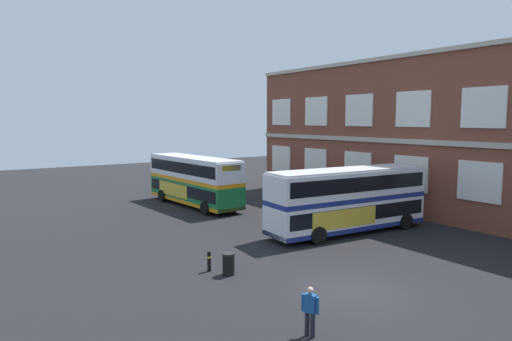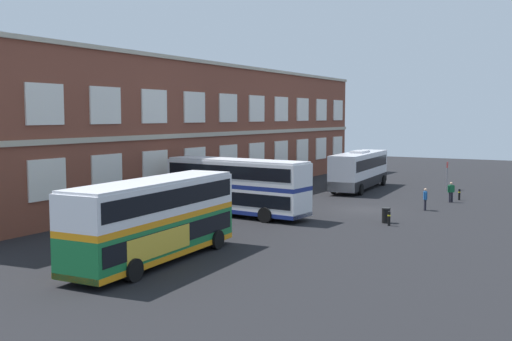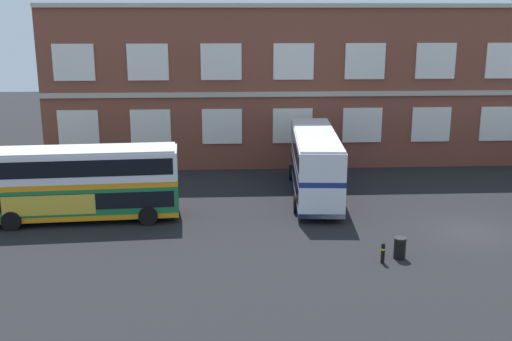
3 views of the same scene
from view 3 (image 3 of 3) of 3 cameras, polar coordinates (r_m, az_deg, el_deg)
The scene contains 6 objects.
ground_plane at distance 35.67m, azimuth 18.23°, elevation -4.43°, with size 120.00×120.00×0.00m, color black.
brick_terminal_building at distance 50.04m, azimuth 14.88°, elevation 7.91°, with size 56.57×8.19×11.88m.
double_decker_near at distance 34.63m, azimuth -16.50°, elevation -1.13°, with size 11.15×3.40×4.07m.
double_decker_middle at distance 37.86m, azimuth 5.57°, elevation 0.72°, with size 3.45×11.16×4.07m.
station_litter_bin at distance 29.33m, azimuth 13.40°, elevation -7.11°, with size 0.60×0.60×1.03m.
safety_bollard_west at distance 28.64m, azimuth 11.87°, elevation -7.61°, with size 0.19×0.19×0.95m.
Camera 3 is at (-12.82, -29.37, 11.13)m, focal length 42.45 mm.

